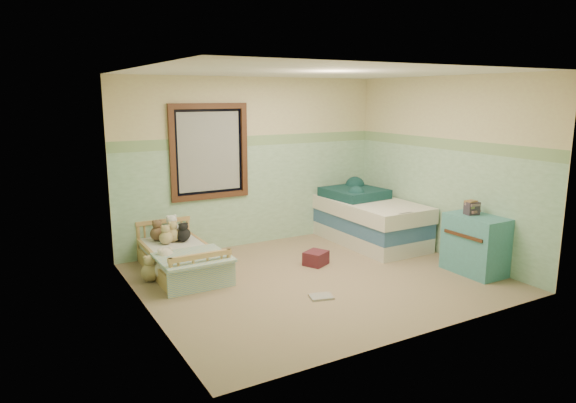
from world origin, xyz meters
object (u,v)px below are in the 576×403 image
plush_floor_cream (166,270)px  dresser (475,244)px  toddler_bed_frame (181,265)px  floor_book (321,297)px  red_pillow (316,258)px  twin_bed_frame (368,235)px  plush_floor_tan (150,272)px

plush_floor_cream → dresser: 3.90m
toddler_bed_frame → floor_book: size_ratio=5.97×
red_pillow → floor_book: bearing=-119.8°
twin_bed_frame → floor_book: bearing=-140.7°
plush_floor_cream → red_pillow: plush_floor_cream is taller
red_pillow → toddler_bed_frame: bearing=159.8°
plush_floor_cream → red_pillow: (1.93, -0.39, -0.05)m
plush_floor_cream → floor_book: plush_floor_cream is taller
floor_book → twin_bed_frame: bearing=54.7°
plush_floor_tan → twin_bed_frame: bearing=0.8°
toddler_bed_frame → dresser: (3.26, -1.88, 0.27)m
plush_floor_cream → plush_floor_tan: 0.19m
plush_floor_cream → plush_floor_tan: bearing=153.4°
toddler_bed_frame → red_pillow: 1.78m
plush_floor_tan → dresser: 4.10m
twin_bed_frame → dresser: 1.84m
red_pillow → floor_book: red_pillow is taller
plush_floor_tan → dresser: bearing=-25.2°
plush_floor_tan → twin_bed_frame: plush_floor_tan is taller
twin_bed_frame → red_pillow: bearing=-157.8°
dresser → red_pillow: size_ratio=2.54×
toddler_bed_frame → plush_floor_cream: size_ratio=5.34×
plush_floor_cream → floor_book: (1.36, -1.39, -0.13)m
toddler_bed_frame → red_pillow: (1.67, -0.61, -0.01)m
twin_bed_frame → toddler_bed_frame: bearing=178.3°
red_pillow → plush_floor_cream: bearing=168.5°
plush_floor_tan → floor_book: bearing=-44.0°
red_pillow → twin_bed_frame: bearing=22.2°
twin_bed_frame → red_pillow: 1.39m
dresser → red_pillow: 2.06m
toddler_bed_frame → red_pillow: toddler_bed_frame is taller
toddler_bed_frame → twin_bed_frame: size_ratio=0.81×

